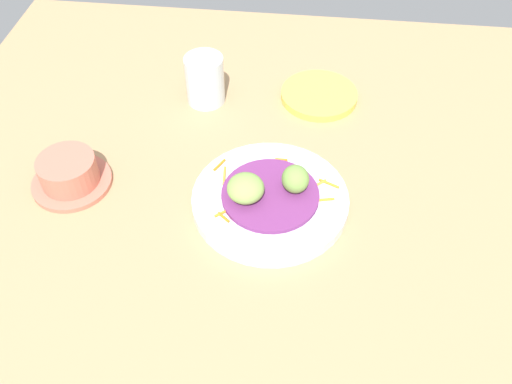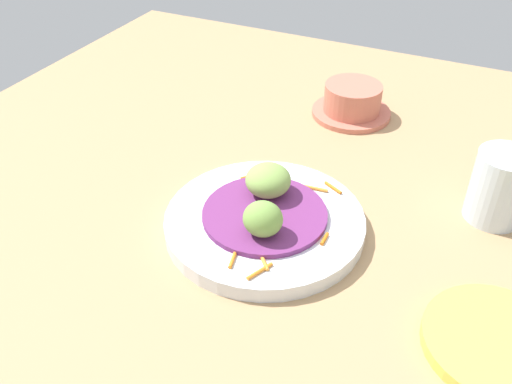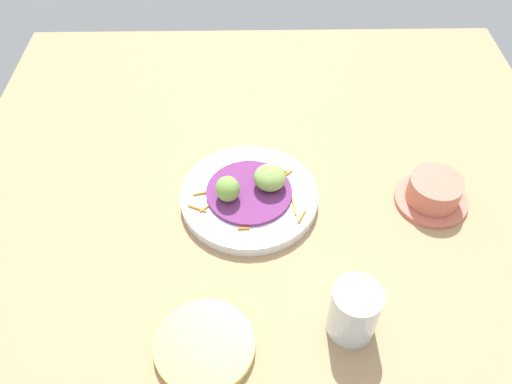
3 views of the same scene
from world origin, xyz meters
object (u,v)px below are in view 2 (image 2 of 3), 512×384
(main_plate, at_px, (265,223))
(side_plate_small, at_px, (497,343))
(guac_scoop_left, at_px, (263,219))
(water_glass, at_px, (500,187))
(guac_scoop_center, at_px, (268,180))
(terracotta_bowl, at_px, (352,102))

(main_plate, relative_size, side_plate_small, 1.69)
(side_plate_small, bearing_deg, guac_scoop_left, -6.32)
(water_glass, bearing_deg, guac_scoop_center, 22.62)
(main_plate, xyz_separation_m, guac_scoop_left, (-0.01, 0.03, 0.04))
(side_plate_small, relative_size, water_glass, 1.57)
(terracotta_bowl, distance_m, water_glass, 0.29)
(guac_scoop_left, bearing_deg, side_plate_small, 173.68)
(guac_scoop_left, distance_m, terracotta_bowl, 0.34)
(main_plate, height_order, terracotta_bowl, terracotta_bowl)
(main_plate, height_order, guac_scoop_center, guac_scoop_center)
(terracotta_bowl, bearing_deg, guac_scoop_left, 91.07)
(guac_scoop_center, bearing_deg, guac_scoop_left, 109.99)
(main_plate, height_order, water_glass, water_glass)
(guac_scoop_center, relative_size, water_glass, 0.62)
(main_plate, xyz_separation_m, guac_scoop_center, (0.01, -0.03, 0.03))
(main_plate, relative_size, terracotta_bowl, 1.90)
(main_plate, height_order, guac_scoop_left, guac_scoop_left)
(guac_scoop_center, xyz_separation_m, water_glass, (-0.25, -0.10, -0.00))
(guac_scoop_left, bearing_deg, water_glass, -142.23)
(side_plate_small, bearing_deg, main_plate, -13.34)
(guac_scoop_center, height_order, terracotta_bowl, guac_scoop_center)
(main_plate, distance_m, guac_scoop_center, 0.05)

